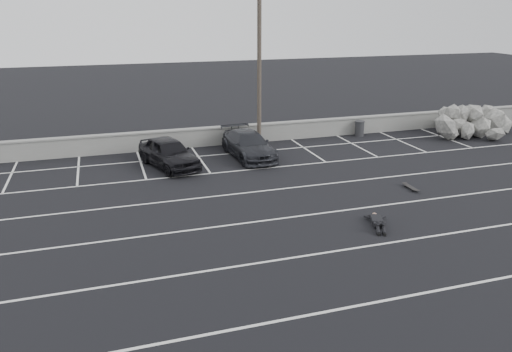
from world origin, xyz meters
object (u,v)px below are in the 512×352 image
object	(u,v)px
utility_pole	(259,65)
trash_bin	(359,128)
person	(377,218)
skateboard	(411,187)
riprap_pile	(474,125)
car_left	(169,153)
car_right	(249,145)

from	to	relation	value
utility_pole	trash_bin	bearing A→B (deg)	1.88
person	skateboard	bearing A→B (deg)	60.39
riprap_pile	person	size ratio (longest dim) A/B	2.89
car_left	person	size ratio (longest dim) A/B	1.85
utility_pole	trash_bin	size ratio (longest dim) A/B	9.52
car_left	trash_bin	bearing A→B (deg)	-5.34
riprap_pile	skateboard	xyz separation A→B (m)	(-9.52, -7.51, -0.49)
skateboard	trash_bin	bearing A→B (deg)	75.83
car_right	utility_pole	bearing A→B (deg)	54.75
riprap_pile	car_left	bearing A→B (deg)	-176.58
riprap_pile	skateboard	distance (m)	12.14
car_left	car_right	distance (m)	4.25
car_right	trash_bin	xyz separation A→B (m)	(7.76, 2.30, -0.20)
car_right	skateboard	xyz separation A→B (m)	(5.28, -6.84, -0.59)
person	skateboard	world-z (taller)	person
utility_pole	car_right	bearing A→B (deg)	-121.08
person	riprap_pile	bearing A→B (deg)	59.47
riprap_pile	person	world-z (taller)	riprap_pile
car_left	person	world-z (taller)	car_left
utility_pole	car_left	bearing A→B (deg)	-155.04
car_left	trash_bin	world-z (taller)	car_left
utility_pole	person	bearing A→B (deg)	-86.36
trash_bin	person	size ratio (longest dim) A/B	0.40
utility_pole	skateboard	bearing A→B (deg)	-65.75
car_left	skateboard	bearing A→B (deg)	-52.20
riprap_pile	person	xyz separation A→B (m)	(-12.80, -10.22, -0.35)
car_left	utility_pole	bearing A→B (deg)	6.64
car_left	trash_bin	distance (m)	12.30
car_right	riprap_pile	size ratio (longest dim) A/B	0.69
skateboard	car_left	bearing A→B (deg)	147.17
car_left	skateboard	xyz separation A→B (m)	(9.50, -6.38, -0.64)
car_left	car_right	world-z (taller)	car_left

